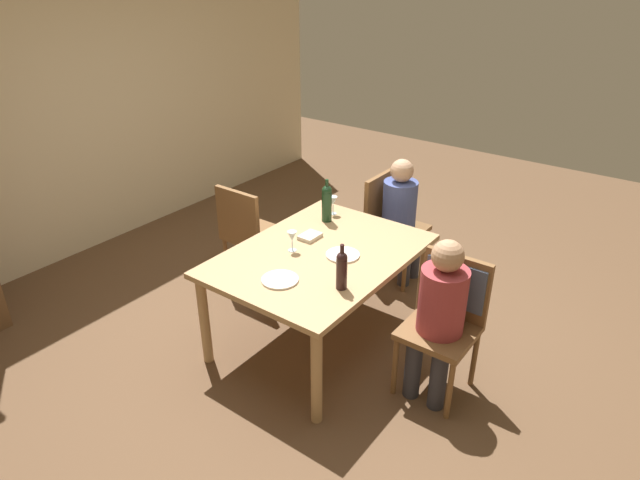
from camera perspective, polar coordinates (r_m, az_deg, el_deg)
ground_plane at (r=4.25m, az=0.00°, el=-9.98°), size 10.00×10.00×0.00m
rear_room_partition at (r=5.62m, az=-23.78°, el=12.45°), size 6.40×0.12×2.70m
dining_table at (r=3.89m, az=0.00°, el=-2.37°), size 1.51×1.10×0.73m
chair_near at (r=3.63m, az=13.19°, el=-6.56°), size 0.46×0.44×0.92m
chair_right_end at (r=4.84m, az=7.18°, el=2.13°), size 0.44×0.44×0.92m
chair_far_right at (r=4.65m, az=-7.39°, el=1.04°), size 0.44×0.44×0.92m
person_woman_host at (r=3.49m, az=12.24°, el=-7.04°), size 0.34×0.29×1.11m
person_man_bearded at (r=4.75m, az=8.43°, el=2.91°), size 0.29×0.33×1.10m
wine_bottle_tall_green at (r=3.39m, az=2.25°, el=-3.02°), size 0.07×0.07×0.31m
wine_bottle_dark_red at (r=4.26m, az=0.70°, el=3.92°), size 0.08×0.08×0.34m
wine_glass_near_left at (r=4.40m, az=1.36°, el=3.99°), size 0.07×0.07×0.15m
wine_glass_centre at (r=3.84m, az=-2.90°, el=0.31°), size 0.07×0.07×0.15m
dinner_plate_host at (r=3.54m, az=-4.15°, el=-4.10°), size 0.24×0.24×0.01m
dinner_plate_guest_left at (r=3.81m, az=2.36°, el=-1.54°), size 0.23×0.23×0.01m
folded_napkin at (r=4.05m, az=-1.03°, el=0.38°), size 0.16×0.12×0.03m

